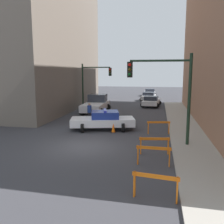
{
  "coord_description": "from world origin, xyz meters",
  "views": [
    {
      "loc": [
        4.18,
        -13.45,
        4.29
      ],
      "look_at": [
        0.71,
        5.08,
        1.25
      ],
      "focal_mm": 40.0,
      "sensor_mm": 36.0,
      "label": 1
    }
  ],
  "objects_px": {
    "parked_car_mid": "(149,96)",
    "barrier_back": "(155,143)",
    "traffic_light_far": "(92,80)",
    "white_truck": "(96,104)",
    "parked_car_far": "(150,92)",
    "pedestrian_crossing": "(90,112)",
    "barrier_corner": "(159,125)",
    "barrier_front": "(155,182)",
    "police_car": "(103,120)",
    "traffic_light_near": "(169,85)",
    "traffic_cone": "(113,128)",
    "parked_car_near": "(151,101)",
    "barrier_mid": "(154,153)"
  },
  "relations": [
    {
      "from": "parked_car_far",
      "to": "pedestrian_crossing",
      "type": "xyz_separation_m",
      "value": [
        -4.22,
        -24.6,
        0.19
      ]
    },
    {
      "from": "barrier_mid",
      "to": "pedestrian_crossing",
      "type": "bearing_deg",
      "value": 121.4
    },
    {
      "from": "white_truck",
      "to": "parked_car_near",
      "type": "xyz_separation_m",
      "value": [
        5.61,
        6.0,
        -0.23
      ]
    },
    {
      "from": "parked_car_mid",
      "to": "parked_car_far",
      "type": "xyz_separation_m",
      "value": [
        -0.14,
        7.5,
        0.0
      ]
    },
    {
      "from": "traffic_light_far",
      "to": "white_truck",
      "type": "xyz_separation_m",
      "value": [
        0.99,
        -2.14,
        -2.49
      ]
    },
    {
      "from": "traffic_light_near",
      "to": "police_car",
      "type": "xyz_separation_m",
      "value": [
        -4.58,
        3.29,
        -2.81
      ]
    },
    {
      "from": "traffic_cone",
      "to": "parked_car_mid",
      "type": "bearing_deg",
      "value": 85.4
    },
    {
      "from": "traffic_light_near",
      "to": "parked_car_mid",
      "type": "distance_m",
      "value": 23.27
    },
    {
      "from": "parked_car_mid",
      "to": "traffic_cone",
      "type": "relative_size",
      "value": 6.73
    },
    {
      "from": "white_truck",
      "to": "traffic_cone",
      "type": "xyz_separation_m",
      "value": [
        3.39,
        -8.3,
        -0.59
      ]
    },
    {
      "from": "parked_car_mid",
      "to": "parked_car_near",
      "type": "bearing_deg",
      "value": -80.77
    },
    {
      "from": "pedestrian_crossing",
      "to": "barrier_corner",
      "type": "relative_size",
      "value": 1.05
    },
    {
      "from": "traffic_light_far",
      "to": "barrier_mid",
      "type": "xyz_separation_m",
      "value": [
        7.34,
        -16.34,
        -2.78
      ]
    },
    {
      "from": "parked_car_mid",
      "to": "barrier_back",
      "type": "bearing_deg",
      "value": -83.02
    },
    {
      "from": "parked_car_mid",
      "to": "barrier_corner",
      "type": "relative_size",
      "value": 2.79
    },
    {
      "from": "parked_car_mid",
      "to": "parked_car_far",
      "type": "height_order",
      "value": "same"
    },
    {
      "from": "parked_car_far",
      "to": "pedestrian_crossing",
      "type": "bearing_deg",
      "value": -103.94
    },
    {
      "from": "white_truck",
      "to": "parked_car_far",
      "type": "height_order",
      "value": "white_truck"
    },
    {
      "from": "barrier_front",
      "to": "barrier_back",
      "type": "xyz_separation_m",
      "value": [
        -0.12,
        4.82,
        0.0
      ]
    },
    {
      "from": "traffic_cone",
      "to": "police_car",
      "type": "bearing_deg",
      "value": 140.08
    },
    {
      "from": "parked_car_mid",
      "to": "traffic_cone",
      "type": "distance_m",
      "value": 20.56
    },
    {
      "from": "parked_car_mid",
      "to": "barrier_front",
      "type": "distance_m",
      "value": 29.62
    },
    {
      "from": "traffic_light_near",
      "to": "parked_car_far",
      "type": "relative_size",
      "value": 1.18
    },
    {
      "from": "white_truck",
      "to": "barrier_front",
      "type": "bearing_deg",
      "value": -70.52
    },
    {
      "from": "traffic_light_near",
      "to": "barrier_corner",
      "type": "xyz_separation_m",
      "value": [
        -0.48,
        2.7,
        -2.91
      ]
    },
    {
      "from": "white_truck",
      "to": "parked_car_mid",
      "type": "xyz_separation_m",
      "value": [
        5.03,
        12.19,
        -0.23
      ]
    },
    {
      "from": "barrier_front",
      "to": "barrier_corner",
      "type": "bearing_deg",
      "value": 89.48
    },
    {
      "from": "pedestrian_crossing",
      "to": "barrier_corner",
      "type": "xyz_separation_m",
      "value": [
        5.89,
        -3.21,
        -0.24
      ]
    },
    {
      "from": "barrier_front",
      "to": "barrier_back",
      "type": "relative_size",
      "value": 1.0
    },
    {
      "from": "traffic_light_far",
      "to": "parked_car_far",
      "type": "height_order",
      "value": "traffic_light_far"
    },
    {
      "from": "traffic_light_far",
      "to": "parked_car_far",
      "type": "distance_m",
      "value": 18.71
    },
    {
      "from": "pedestrian_crossing",
      "to": "white_truck",
      "type": "bearing_deg",
      "value": -71.92
    },
    {
      "from": "police_car",
      "to": "barrier_mid",
      "type": "bearing_deg",
      "value": -163.47
    },
    {
      "from": "barrier_back",
      "to": "traffic_cone",
      "type": "distance_m",
      "value": 5.21
    },
    {
      "from": "traffic_light_near",
      "to": "parked_car_far",
      "type": "xyz_separation_m",
      "value": [
        -2.15,
        30.51,
        -2.86
      ]
    },
    {
      "from": "barrier_front",
      "to": "barrier_mid",
      "type": "relative_size",
      "value": 0.99
    },
    {
      "from": "parked_car_far",
      "to": "traffic_light_near",
      "type": "bearing_deg",
      "value": -90.18
    },
    {
      "from": "parked_car_near",
      "to": "parked_car_mid",
      "type": "height_order",
      "value": "same"
    },
    {
      "from": "traffic_light_far",
      "to": "barrier_front",
      "type": "bearing_deg",
      "value": -69.08
    },
    {
      "from": "traffic_light_near",
      "to": "barrier_front",
      "type": "height_order",
      "value": "traffic_light_near"
    },
    {
      "from": "white_truck",
      "to": "barrier_mid",
      "type": "distance_m",
      "value": 15.56
    },
    {
      "from": "traffic_light_far",
      "to": "barrier_back",
      "type": "relative_size",
      "value": 3.27
    },
    {
      "from": "white_truck",
      "to": "parked_car_near",
      "type": "relative_size",
      "value": 1.22
    },
    {
      "from": "parked_car_near",
      "to": "parked_car_mid",
      "type": "relative_size",
      "value": 1.01
    },
    {
      "from": "police_car",
      "to": "pedestrian_crossing",
      "type": "distance_m",
      "value": 3.17
    },
    {
      "from": "parked_car_near",
      "to": "parked_car_far",
      "type": "relative_size",
      "value": 1.01
    },
    {
      "from": "barrier_front",
      "to": "barrier_corner",
      "type": "distance_m",
      "value": 9.27
    },
    {
      "from": "police_car",
      "to": "barrier_mid",
      "type": "height_order",
      "value": "police_car"
    },
    {
      "from": "barrier_front",
      "to": "parked_car_far",
      "type": "bearing_deg",
      "value": 92.44
    },
    {
      "from": "police_car",
      "to": "barrier_mid",
      "type": "xyz_separation_m",
      "value": [
        3.88,
        -6.68,
        -0.11
      ]
    }
  ]
}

